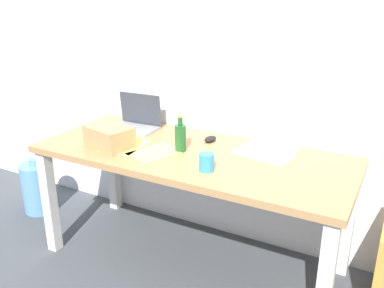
% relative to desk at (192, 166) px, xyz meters
% --- Properties ---
extents(ground_plane, '(8.00, 8.00, 0.00)m').
position_rel_desk_xyz_m(ground_plane, '(0.00, 0.00, -0.66)').
color(ground_plane, '#42474C').
extents(back_wall, '(5.20, 0.08, 2.60)m').
position_rel_desk_xyz_m(back_wall, '(0.00, 0.45, 0.64)').
color(back_wall, white).
rests_on(back_wall, ground).
extents(desk, '(1.88, 0.78, 0.75)m').
position_rel_desk_xyz_m(desk, '(0.00, 0.00, 0.00)').
color(desk, '#A37A4C').
rests_on(desk, ground).
extents(laptop_left, '(0.33, 0.23, 0.24)m').
position_rel_desk_xyz_m(laptop_left, '(-0.55, 0.21, 0.15)').
color(laptop_left, gray).
rests_on(laptop_left, desk).
extents(laptop_right, '(0.36, 0.27, 0.25)m').
position_rel_desk_xyz_m(laptop_right, '(0.40, 0.19, 0.15)').
color(laptop_right, silver).
rests_on(laptop_right, desk).
extents(beer_bottle, '(0.07, 0.07, 0.22)m').
position_rel_desk_xyz_m(beer_bottle, '(-0.07, -0.01, 0.18)').
color(beer_bottle, '#1E5123').
rests_on(beer_bottle, desk).
extents(computer_mouse, '(0.07, 0.11, 0.03)m').
position_rel_desk_xyz_m(computer_mouse, '(0.02, 0.21, 0.11)').
color(computer_mouse, black).
rests_on(computer_mouse, desk).
extents(cardboard_box, '(0.31, 0.24, 0.13)m').
position_rel_desk_xyz_m(cardboard_box, '(-0.48, -0.17, 0.16)').
color(cardboard_box, tan).
rests_on(cardboard_box, desk).
extents(coffee_mug, '(0.08, 0.08, 0.09)m').
position_rel_desk_xyz_m(coffee_mug, '(0.19, -0.20, 0.14)').
color(coffee_mug, '#338CC6').
rests_on(coffee_mug, desk).
extents(paper_sheet_front_left, '(0.23, 0.31, 0.00)m').
position_rel_desk_xyz_m(paper_sheet_front_left, '(-0.40, -0.11, 0.09)').
color(paper_sheet_front_left, '#F4E06B').
rests_on(paper_sheet_front_left, desk).
extents(paper_yellow_folder, '(0.30, 0.35, 0.00)m').
position_rel_desk_xyz_m(paper_yellow_folder, '(-0.19, -0.11, 0.09)').
color(paper_yellow_folder, '#F4E06B').
rests_on(paper_yellow_folder, desk).
extents(water_cooler_jug, '(0.25, 0.25, 0.44)m').
position_rel_desk_xyz_m(water_cooler_jug, '(-1.38, 0.01, -0.46)').
color(water_cooler_jug, '#598CC6').
rests_on(water_cooler_jug, ground).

